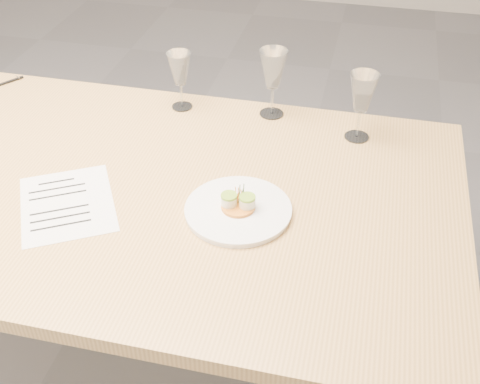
% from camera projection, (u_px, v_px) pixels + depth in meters
% --- Properties ---
extents(ground, '(7.00, 7.00, 0.00)m').
position_uv_depth(ground, '(65.00, 341.00, 2.11)').
color(ground, slate).
rests_on(ground, ground).
extents(dining_table, '(2.40, 1.00, 0.75)m').
position_uv_depth(dining_table, '(22.00, 185.00, 1.69)').
color(dining_table, tan).
rests_on(dining_table, ground).
extents(dinner_plate, '(0.27, 0.27, 0.07)m').
position_uv_depth(dinner_plate, '(238.00, 209.00, 1.48)').
color(dinner_plate, white).
rests_on(dinner_plate, dining_table).
extents(recipe_sheet, '(0.34, 0.36, 0.00)m').
position_uv_depth(recipe_sheet, '(67.00, 204.00, 1.51)').
color(recipe_sheet, white).
rests_on(recipe_sheet, dining_table).
extents(ballpoint_pen, '(0.08, 0.11, 0.01)m').
position_uv_depth(ballpoint_pen, '(6.00, 83.00, 2.02)').
color(ballpoint_pen, black).
rests_on(ballpoint_pen, dining_table).
extents(wine_glass_2, '(0.07, 0.07, 0.18)m').
position_uv_depth(wine_glass_2, '(180.00, 70.00, 1.82)').
color(wine_glass_2, white).
rests_on(wine_glass_2, dining_table).
extents(wine_glass_3, '(0.09, 0.09, 0.21)m').
position_uv_depth(wine_glass_3, '(273.00, 71.00, 1.78)').
color(wine_glass_3, white).
rests_on(wine_glass_3, dining_table).
extents(wine_glass_4, '(0.08, 0.08, 0.20)m').
position_uv_depth(wine_glass_4, '(363.00, 94.00, 1.68)').
color(wine_glass_4, white).
rests_on(wine_glass_4, dining_table).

